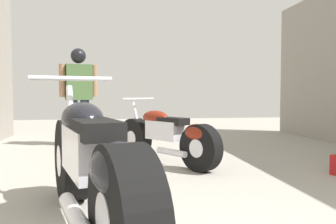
{
  "coord_description": "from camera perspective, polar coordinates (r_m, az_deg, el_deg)",
  "views": [
    {
      "loc": [
        -0.82,
        -0.54,
        0.88
      ],
      "look_at": [
        -0.27,
        3.26,
        0.67
      ],
      "focal_mm": 38.22,
      "sensor_mm": 36.0,
      "label": 1
    }
  ],
  "objects": [
    {
      "name": "ground_plane",
      "position": [
        4.16,
        3.34,
        -9.16
      ],
      "size": [
        16.49,
        16.49,
        0.0
      ],
      "primitive_type": "plane",
      "color": "#9E998E"
    },
    {
      "name": "motorcycle_black_naked",
      "position": [
        4.41,
        -0.19,
        -3.87
      ],
      "size": [
        1.09,
        1.53,
        0.81
      ],
      "color": "black",
      "rests_on": "ground_plane"
    },
    {
      "name": "mechanic_in_blue",
      "position": [
        6.15,
        -14.05,
        3.81
      ],
      "size": [
        0.64,
        0.34,
        1.62
      ],
      "color": "#2D3851",
      "rests_on": "ground_plane"
    },
    {
      "name": "motorcycle_maroon_cruiser",
      "position": [
        2.26,
        -12.21,
        -8.45
      ],
      "size": [
        0.87,
        2.13,
        1.01
      ],
      "color": "black",
      "rests_on": "ground_plane"
    }
  ]
}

